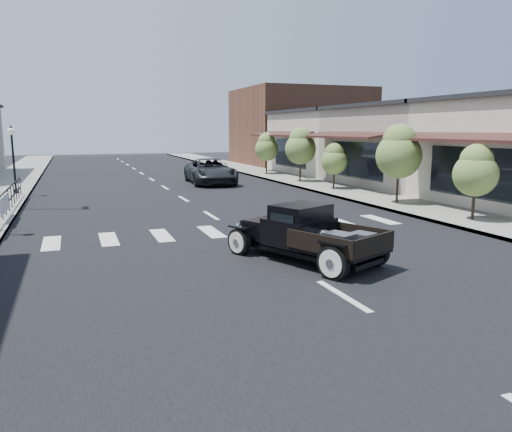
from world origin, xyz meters
name	(u,v)px	position (x,y,z in m)	size (l,w,h in m)	color
ground	(283,260)	(0.00, 0.00, 0.00)	(120.00, 120.00, 0.00)	black
road	(172,192)	(0.00, 15.00, 0.01)	(14.00, 80.00, 0.02)	black
road_markings	(193,205)	(0.00, 10.00, 0.00)	(12.00, 60.00, 0.06)	silver
sidewalk_right	(315,185)	(8.50, 15.00, 0.07)	(3.00, 80.00, 0.15)	gray
storefront_mid	(430,147)	(15.00, 13.00, 2.25)	(10.00, 9.00, 4.50)	#9E9285
storefront_far	(350,143)	(15.00, 22.00, 2.25)	(10.00, 9.00, 4.50)	beige
far_building_right	(300,127)	(15.50, 32.00, 3.50)	(11.00, 10.00, 7.00)	brown
railing	(8,198)	(-7.30, 10.00, 0.65)	(0.08, 10.00, 1.00)	black
banner	(5,211)	(-7.22, 8.00, 0.45)	(0.04, 2.20, 0.60)	silver
lamp_post_c	(13,160)	(-7.60, 16.00, 1.82)	(0.36, 0.36, 3.35)	black
small_tree_a	(475,183)	(8.30, 2.35, 1.42)	(1.53, 1.53, 2.55)	olive
small_tree_b	(398,165)	(8.30, 6.77, 1.78)	(1.96, 1.96, 3.26)	olive
small_tree_c	(334,167)	(8.30, 12.39, 1.32)	(1.40, 1.40, 2.34)	olive
small_tree_d	(300,155)	(8.30, 16.63, 1.73)	(1.90, 1.90, 3.16)	olive
small_tree_e	(267,154)	(8.30, 22.32, 1.55)	(1.68, 1.68, 2.81)	olive
hotrod_pickup	(306,233)	(0.50, -0.29, 0.73)	(1.97, 4.23, 1.47)	black
second_car	(210,171)	(2.99, 18.16, 0.76)	(2.54, 5.50, 1.53)	black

